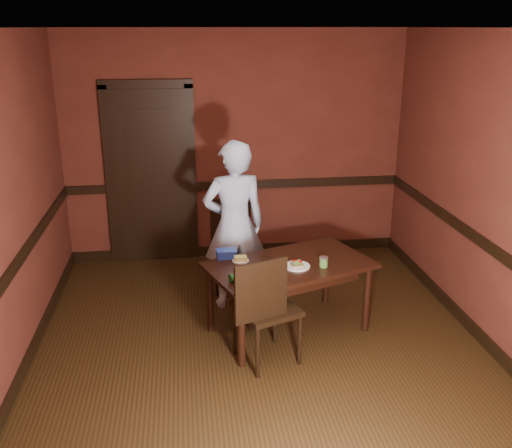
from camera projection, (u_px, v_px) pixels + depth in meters
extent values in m
cube|color=black|center=(261.00, 348.00, 5.07)|extent=(4.00, 4.50, 0.01)
cube|color=silver|center=(262.00, 28.00, 4.19)|extent=(4.00, 4.50, 0.01)
cube|color=#56241A|center=(235.00, 148.00, 6.74)|extent=(4.00, 0.02, 2.70)
cube|color=#56241A|center=(331.00, 351.00, 2.52)|extent=(4.00, 0.02, 2.70)
cube|color=#56241A|center=(5.00, 213.00, 4.39)|extent=(0.02, 4.50, 2.70)
cube|color=#56241A|center=(493.00, 194.00, 4.87)|extent=(0.02, 4.50, 2.70)
cube|color=black|center=(236.00, 185.00, 6.87)|extent=(4.00, 0.03, 0.10)
cube|color=black|center=(15.00, 267.00, 4.54)|extent=(0.03, 4.50, 0.10)
cube|color=black|center=(484.00, 243.00, 5.02)|extent=(0.03, 4.50, 0.10)
cube|color=black|center=(237.00, 250.00, 7.15)|extent=(4.00, 0.03, 0.12)
cube|color=black|center=(29.00, 358.00, 4.81)|extent=(0.03, 4.50, 0.12)
cube|color=black|center=(472.00, 328.00, 5.29)|extent=(0.03, 4.50, 0.12)
cube|color=black|center=(151.00, 178.00, 6.68)|extent=(0.85, 0.04, 2.05)
cube|color=black|center=(110.00, 179.00, 6.65)|extent=(0.10, 0.06, 2.15)
cube|color=black|center=(192.00, 176.00, 6.76)|extent=(0.10, 0.06, 2.15)
cube|color=black|center=(146.00, 84.00, 6.35)|extent=(1.05, 0.06, 0.10)
cube|color=black|center=(289.00, 297.00, 5.26)|extent=(1.65, 1.27, 0.68)
imported|color=#B1CEEF|center=(234.00, 226.00, 5.61)|extent=(0.67, 0.48, 1.71)
cylinder|color=white|center=(297.00, 266.00, 5.08)|extent=(0.23, 0.23, 0.01)
cube|color=#9B734B|center=(297.00, 265.00, 5.07)|extent=(0.11, 0.10, 0.02)
ellipsoid|color=#41832D|center=(297.00, 263.00, 5.06)|extent=(0.10, 0.09, 0.02)
cylinder|color=red|center=(294.00, 261.00, 5.07)|extent=(0.04, 0.04, 0.01)
cylinder|color=red|center=(300.00, 262.00, 5.05)|extent=(0.04, 0.04, 0.01)
cylinder|color=#99B36A|center=(295.00, 262.00, 5.04)|extent=(0.03, 0.03, 0.01)
cylinder|color=#99B36A|center=(299.00, 260.00, 5.08)|extent=(0.03, 0.03, 0.01)
cylinder|color=#99B36A|center=(297.00, 261.00, 5.06)|extent=(0.03, 0.03, 0.01)
cylinder|color=#4F8D3C|center=(324.00, 263.00, 5.07)|extent=(0.07, 0.07, 0.08)
cylinder|color=silver|center=(324.00, 258.00, 5.05)|extent=(0.08, 0.08, 0.01)
cylinder|color=white|center=(241.00, 261.00, 5.20)|extent=(0.15, 0.15, 0.01)
cube|color=#F2E56F|center=(240.00, 258.00, 5.19)|extent=(0.11, 0.08, 0.04)
cube|color=#2643B9|center=(226.00, 254.00, 5.27)|extent=(0.18, 0.13, 0.07)
cube|color=#2643B9|center=(226.00, 250.00, 5.26)|extent=(0.19, 0.14, 0.01)
cylinder|color=#135215|center=(245.00, 276.00, 4.81)|extent=(0.28, 0.15, 0.07)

